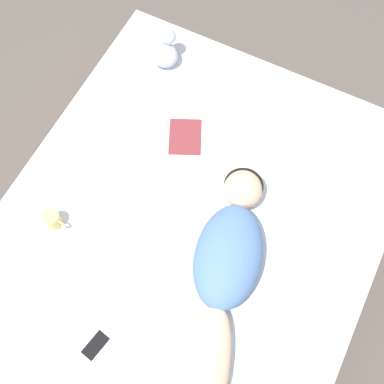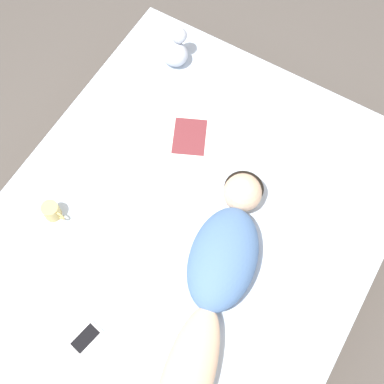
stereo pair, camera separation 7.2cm
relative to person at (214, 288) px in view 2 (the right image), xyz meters
name	(u,v)px [view 2 (the right image)]	position (x,y,z in m)	size (l,w,h in m)	color
ground_plane	(189,258)	(-0.28, 0.24, -0.69)	(12.00, 12.00, 0.00)	#4C4742
bed	(189,242)	(-0.28, 0.24, -0.39)	(1.85, 2.17, 0.61)	tan
person	(214,288)	(0.00, 0.00, 0.00)	(0.53, 1.35, 0.19)	#DBB28E
open_magazine	(166,135)	(-0.63, 0.60, -0.08)	(0.60, 0.50, 0.01)	silver
coffee_mug	(52,211)	(-0.87, -0.07, -0.04)	(0.12, 0.08, 0.09)	tan
cell_phone	(85,338)	(-0.39, -0.47, -0.08)	(0.11, 0.16, 0.01)	silver
plush_toy	(175,50)	(-0.84, 1.04, 0.00)	(0.16, 0.17, 0.20)	#B2BCCC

